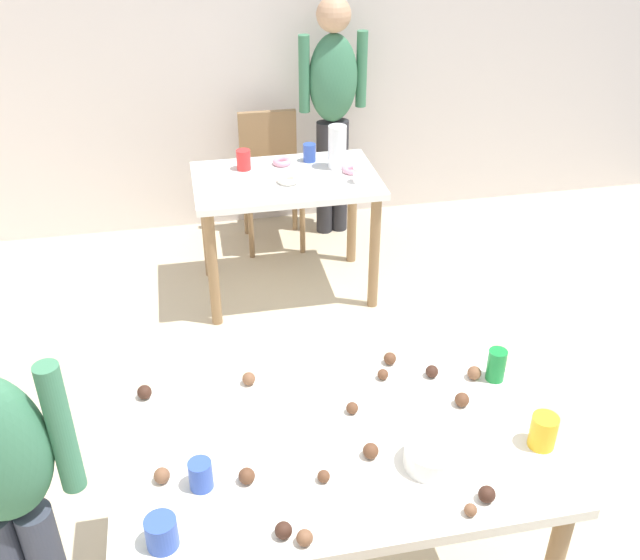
% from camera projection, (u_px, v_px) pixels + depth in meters
% --- Properties ---
extents(wall_back, '(6.40, 0.10, 2.60)m').
position_uv_depth(wall_back, '(251.00, 34.00, 4.68)').
color(wall_back, silver).
rests_on(wall_back, ground_plane).
extents(dining_table_near, '(1.39, 0.80, 0.75)m').
position_uv_depth(dining_table_near, '(335.00, 466.00, 2.36)').
color(dining_table_near, silver).
rests_on(dining_table_near, ground_plane).
extents(dining_table_far, '(1.04, 0.66, 0.75)m').
position_uv_depth(dining_table_far, '(286.00, 197.00, 4.17)').
color(dining_table_far, white).
rests_on(dining_table_far, ground_plane).
extents(chair_far_table, '(0.41, 0.41, 0.87)m').
position_uv_depth(chair_far_table, '(271.00, 171.00, 4.81)').
color(chair_far_table, olive).
rests_on(chair_far_table, ground_plane).
extents(person_girl_near, '(0.45, 0.21, 1.44)m').
position_uv_depth(person_girl_near, '(2.00, 484.00, 2.04)').
color(person_girl_near, '#383D4C').
rests_on(person_girl_near, ground_plane).
extents(person_adult_far, '(0.45, 0.23, 1.58)m').
position_uv_depth(person_adult_far, '(333.00, 98.00, 4.67)').
color(person_adult_far, '#28282D').
rests_on(person_adult_far, ground_plane).
extents(mixing_bowl, '(0.18, 0.18, 0.07)m').
position_uv_depth(mixing_bowl, '(433.00, 456.00, 2.23)').
color(mixing_bowl, white).
rests_on(mixing_bowl, dining_table_near).
extents(soda_can, '(0.07, 0.07, 0.12)m').
position_uv_depth(soda_can, '(496.00, 365.00, 2.57)').
color(soda_can, '#198438').
rests_on(soda_can, dining_table_near).
extents(fork_near, '(0.17, 0.02, 0.01)m').
position_uv_depth(fork_near, '(331.00, 391.00, 2.54)').
color(fork_near, silver).
rests_on(fork_near, dining_table_near).
extents(cup_near_0, '(0.07, 0.07, 0.10)m').
position_uv_depth(cup_near_0, '(201.00, 475.00, 2.15)').
color(cup_near_0, '#3351B2').
rests_on(cup_near_0, dining_table_near).
extents(cup_near_1, '(0.09, 0.09, 0.10)m').
position_uv_depth(cup_near_1, '(162.00, 533.00, 1.97)').
color(cup_near_1, '#3351B2').
rests_on(cup_near_1, dining_table_near).
extents(cup_near_2, '(0.08, 0.08, 0.12)m').
position_uv_depth(cup_near_2, '(543.00, 431.00, 2.29)').
color(cup_near_2, yellow).
rests_on(cup_near_2, dining_table_near).
extents(cake_ball_0, '(0.05, 0.05, 0.05)m').
position_uv_depth(cake_ball_0, '(249.00, 379.00, 2.56)').
color(cake_ball_0, brown).
rests_on(cake_ball_0, dining_table_near).
extents(cake_ball_1, '(0.04, 0.04, 0.04)m').
position_uv_depth(cake_ball_1, '(383.00, 374.00, 2.59)').
color(cake_ball_1, brown).
rests_on(cake_ball_1, dining_table_near).
extents(cake_ball_2, '(0.05, 0.05, 0.05)m').
position_uv_depth(cake_ball_2, '(247.00, 476.00, 2.17)').
color(cake_ball_2, brown).
rests_on(cake_ball_2, dining_table_near).
extents(cake_ball_3, '(0.05, 0.05, 0.05)m').
position_uv_depth(cake_ball_3, '(371.00, 451.00, 2.26)').
color(cake_ball_3, brown).
rests_on(cake_ball_3, dining_table_near).
extents(cake_ball_4, '(0.05, 0.05, 0.05)m').
position_uv_depth(cake_ball_4, '(474.00, 373.00, 2.59)').
color(cake_ball_4, brown).
rests_on(cake_ball_4, dining_table_near).
extents(cake_ball_5, '(0.04, 0.04, 0.04)m').
position_uv_depth(cake_ball_5, '(324.00, 476.00, 2.18)').
color(cake_ball_5, brown).
rests_on(cake_ball_5, dining_table_near).
extents(cake_ball_6, '(0.05, 0.05, 0.05)m').
position_uv_depth(cake_ball_6, '(487.00, 494.00, 2.11)').
color(cake_ball_6, '#3D2319').
rests_on(cake_ball_6, dining_table_near).
extents(cake_ball_7, '(0.05, 0.05, 0.05)m').
position_uv_depth(cake_ball_7, '(162.00, 475.00, 2.18)').
color(cake_ball_7, brown).
rests_on(cake_ball_7, dining_table_near).
extents(cake_ball_8, '(0.05, 0.05, 0.05)m').
position_uv_depth(cake_ball_8, '(305.00, 538.00, 1.99)').
color(cake_ball_8, brown).
rests_on(cake_ball_8, dining_table_near).
extents(cake_ball_9, '(0.05, 0.05, 0.05)m').
position_uv_depth(cake_ball_9, '(144.00, 392.00, 2.50)').
color(cake_ball_9, '#3D2319').
rests_on(cake_ball_9, dining_table_near).
extents(cake_ball_10, '(0.05, 0.05, 0.05)m').
position_uv_depth(cake_ball_10, '(462.00, 400.00, 2.47)').
color(cake_ball_10, brown).
rests_on(cake_ball_10, dining_table_near).
extents(cake_ball_11, '(0.04, 0.04, 0.04)m').
position_uv_depth(cake_ball_11, '(470.00, 510.00, 2.07)').
color(cake_ball_11, brown).
rests_on(cake_ball_11, dining_table_near).
extents(cake_ball_12, '(0.05, 0.05, 0.05)m').
position_uv_depth(cake_ball_12, '(390.00, 359.00, 2.66)').
color(cake_ball_12, brown).
rests_on(cake_ball_12, dining_table_near).
extents(cake_ball_13, '(0.04, 0.04, 0.04)m').
position_uv_depth(cake_ball_13, '(352.00, 408.00, 2.44)').
color(cake_ball_13, brown).
rests_on(cake_ball_13, dining_table_near).
extents(cake_ball_14, '(0.05, 0.05, 0.05)m').
position_uv_depth(cake_ball_14, '(432.00, 371.00, 2.60)').
color(cake_ball_14, '#3D2319').
rests_on(cake_ball_14, dining_table_near).
extents(cake_ball_15, '(0.05, 0.05, 0.05)m').
position_uv_depth(cake_ball_15, '(283.00, 530.00, 2.01)').
color(cake_ball_15, '#3D2319').
rests_on(cake_ball_15, dining_table_near).
extents(pitcher_far, '(0.10, 0.10, 0.25)m').
position_uv_depth(pitcher_far, '(337.00, 147.00, 4.15)').
color(pitcher_far, white).
rests_on(pitcher_far, dining_table_far).
extents(cup_far_0, '(0.08, 0.08, 0.12)m').
position_uv_depth(cup_far_0, '(244.00, 160.00, 4.17)').
color(cup_far_0, red).
rests_on(cup_far_0, dining_table_far).
extents(cup_far_1, '(0.07, 0.07, 0.11)m').
position_uv_depth(cup_far_1, '(309.00, 153.00, 4.28)').
color(cup_far_1, '#3351B2').
rests_on(cup_far_1, dining_table_far).
extents(cup_far_2, '(0.08, 0.08, 0.09)m').
position_uv_depth(cup_far_2, '(360.00, 175.00, 4.02)').
color(cup_far_2, white).
rests_on(cup_far_2, dining_table_far).
extents(donut_far_0, '(0.11, 0.11, 0.03)m').
position_uv_depth(donut_far_0, '(282.00, 162.00, 4.25)').
color(donut_far_0, pink).
rests_on(donut_far_0, dining_table_far).
extents(donut_far_1, '(0.12, 0.12, 0.04)m').
position_uv_depth(donut_far_1, '(288.00, 180.00, 4.03)').
color(donut_far_1, white).
rests_on(donut_far_1, dining_table_far).
extents(donut_far_2, '(0.10, 0.10, 0.03)m').
position_uv_depth(donut_far_2, '(352.00, 170.00, 4.16)').
color(donut_far_2, pink).
rests_on(donut_far_2, dining_table_far).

